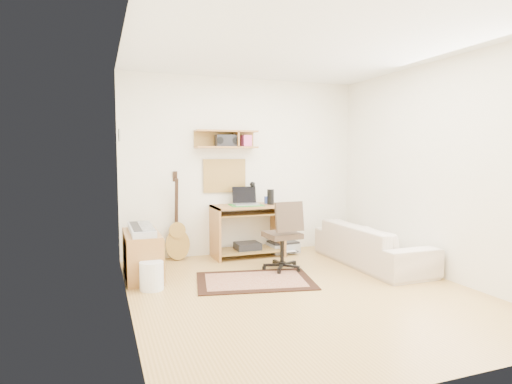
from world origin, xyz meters
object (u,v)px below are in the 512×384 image
object	(u,v)px
printer	(283,247)
task_chair	(282,235)
cabinet	(142,255)
desk	(247,231)
sofa	(372,238)

from	to	relation	value
printer	task_chair	bearing A→B (deg)	-118.46
cabinet	printer	bearing A→B (deg)	16.62
desk	sofa	bearing A→B (deg)	-35.86
desk	cabinet	bearing A→B (deg)	-159.38
desk	printer	bearing A→B (deg)	5.43
printer	sofa	bearing A→B (deg)	-56.54
printer	desk	bearing A→B (deg)	-178.46
desk	task_chair	world-z (taller)	task_chair
task_chair	sofa	world-z (taller)	task_chair
desk	task_chair	size ratio (longest dim) A/B	1.10
task_chair	cabinet	size ratio (longest dim) A/B	1.01
task_chair	desk	bearing A→B (deg)	98.22
cabinet	sofa	distance (m)	2.99
desk	printer	xyz separation A→B (m)	(0.59, 0.06, -0.29)
cabinet	sofa	size ratio (longest dim) A/B	0.48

